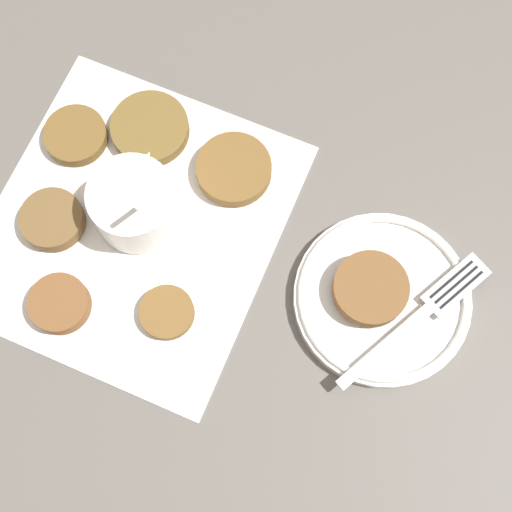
# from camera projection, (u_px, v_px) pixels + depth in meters

# --- Properties ---
(ground_plane) EXTENTS (4.00, 4.00, 0.00)m
(ground_plane) POSITION_uv_depth(u_px,v_px,m) (118.00, 215.00, 0.77)
(ground_plane) COLOR #605B56
(napkin) EXTENTS (0.35, 0.32, 0.00)m
(napkin) POSITION_uv_depth(u_px,v_px,m) (134.00, 225.00, 0.77)
(napkin) COLOR white
(napkin) RESTS_ON ground_plane
(sauce_bowl) EXTENTS (0.10, 0.09, 0.13)m
(sauce_bowl) POSITION_uv_depth(u_px,v_px,m) (135.00, 205.00, 0.74)
(sauce_bowl) COLOR white
(sauce_bowl) RESTS_ON napkin
(fritter_0) EXTENTS (0.09, 0.09, 0.02)m
(fritter_0) POSITION_uv_depth(u_px,v_px,m) (151.00, 129.00, 0.79)
(fritter_0) COLOR brown
(fritter_0) RESTS_ON napkin
(fritter_1) EXTENTS (0.08, 0.08, 0.02)m
(fritter_1) POSITION_uv_depth(u_px,v_px,m) (234.00, 169.00, 0.77)
(fritter_1) COLOR brown
(fritter_1) RESTS_ON napkin
(fritter_2) EXTENTS (0.07, 0.07, 0.01)m
(fritter_2) POSITION_uv_depth(u_px,v_px,m) (76.00, 135.00, 0.79)
(fritter_2) COLOR brown
(fritter_2) RESTS_ON napkin
(fritter_3) EXTENTS (0.06, 0.06, 0.01)m
(fritter_3) POSITION_uv_depth(u_px,v_px,m) (167.00, 312.00, 0.73)
(fritter_3) COLOR brown
(fritter_3) RESTS_ON napkin
(fritter_4) EXTENTS (0.07, 0.07, 0.02)m
(fritter_4) POSITION_uv_depth(u_px,v_px,m) (53.00, 220.00, 0.76)
(fritter_4) COLOR brown
(fritter_4) RESTS_ON napkin
(fritter_5) EXTENTS (0.06, 0.06, 0.02)m
(fritter_5) POSITION_uv_depth(u_px,v_px,m) (60.00, 304.00, 0.73)
(fritter_5) COLOR brown
(fritter_5) RESTS_ON napkin
(serving_plate) EXTENTS (0.18, 0.18, 0.02)m
(serving_plate) POSITION_uv_depth(u_px,v_px,m) (383.00, 295.00, 0.74)
(serving_plate) COLOR white
(serving_plate) RESTS_ON ground_plane
(fritter_on_plate) EXTENTS (0.08, 0.08, 0.02)m
(fritter_on_plate) POSITION_uv_depth(u_px,v_px,m) (371.00, 286.00, 0.72)
(fritter_on_plate) COLOR brown
(fritter_on_plate) RESTS_ON serving_plate
(fork) EXTENTS (0.18, 0.12, 0.00)m
(fork) POSITION_uv_depth(u_px,v_px,m) (428.00, 309.00, 0.72)
(fork) COLOR silver
(fork) RESTS_ON serving_plate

